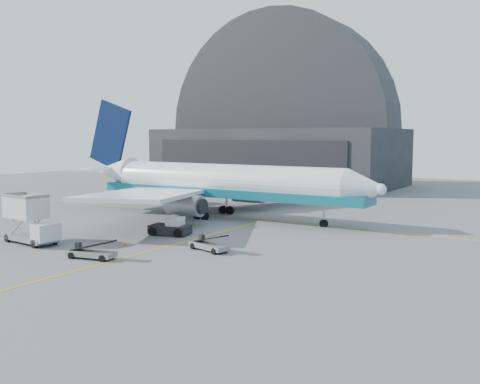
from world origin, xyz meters
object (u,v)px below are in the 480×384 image
Objects in this scene: airliner at (214,182)px; belt_loader_b at (209,245)px; belt_loader_a at (91,252)px; catering_truck at (30,220)px; pushback_tug at (171,228)px.

belt_loader_b is (11.68, -17.51, -3.95)m from airliner.
belt_loader_a is (4.98, -25.59, -3.95)m from airliner.
belt_loader_a is (10.22, -1.48, -1.76)m from catering_truck.
catering_truck reaches higher than belt_loader_b.
catering_truck is 1.46× the size of belt_loader_b.
catering_truck is (-5.25, -24.11, -2.19)m from airliner.
pushback_tug is 12.46m from belt_loader_a.
catering_truck is 10.48m from belt_loader_a.
airliner reaches higher than catering_truck.
catering_truck is at bearing -102.28° from airliner.
catering_truck reaches higher than belt_loader_a.
belt_loader_a reaches higher than belt_loader_b.
pushback_tug is 0.99× the size of belt_loader_b.
catering_truck is 18.25m from belt_loader_b.
airliner is at bearing 82.91° from catering_truck.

